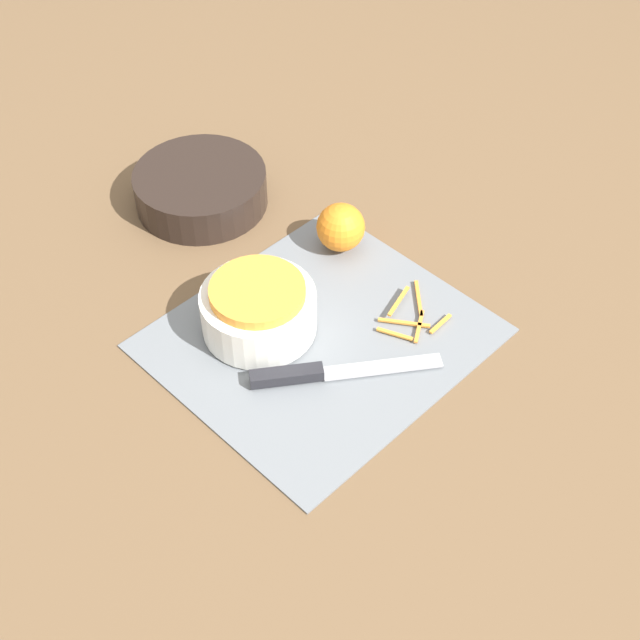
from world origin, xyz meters
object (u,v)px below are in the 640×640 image
at_px(bowl_speckled, 258,308).
at_px(orange_left, 341,227).
at_px(bowl_dark, 201,188).
at_px(knife, 311,373).

height_order(bowl_speckled, orange_left, bowl_speckled).
xyz_separation_m(bowl_dark, knife, (-0.13, -0.37, -0.02)).
xyz_separation_m(bowl_speckled, bowl_dark, (0.12, 0.26, -0.01)).
bearing_deg(orange_left, bowl_speckled, -169.17).
distance_m(bowl_speckled, knife, 0.11).
distance_m(bowl_dark, knife, 0.39).
distance_m(bowl_speckled, bowl_dark, 0.28).
height_order(bowl_dark, knife, bowl_dark).
bearing_deg(orange_left, bowl_dark, 108.49).
bearing_deg(bowl_speckled, knife, -95.99).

